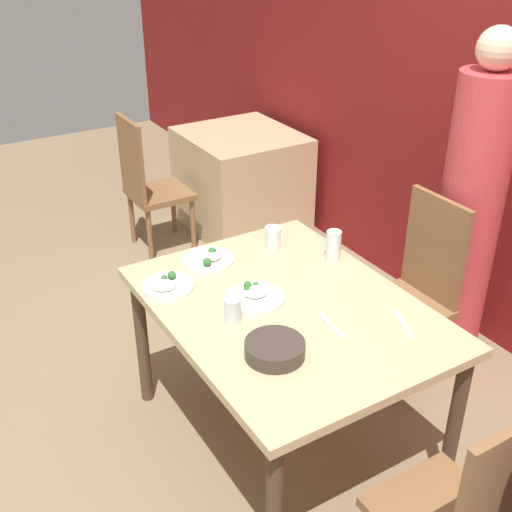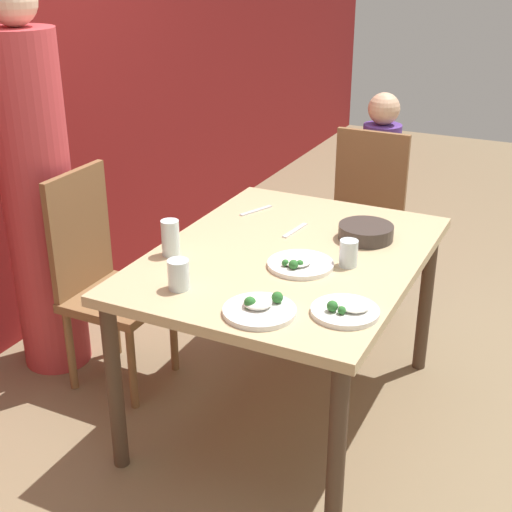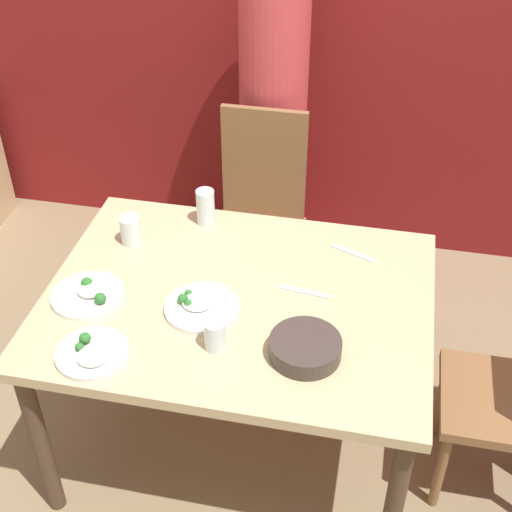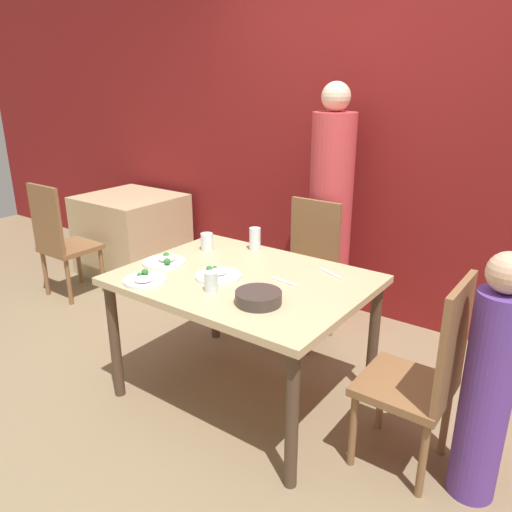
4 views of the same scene
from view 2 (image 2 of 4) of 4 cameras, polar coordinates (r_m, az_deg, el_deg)
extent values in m
plane|color=#847051|center=(3.15, 2.35, -12.18)|extent=(10.00, 10.00, 0.00)
cube|color=tan|center=(2.79, 2.60, -0.10)|extent=(1.30, 0.99, 0.04)
cylinder|color=#4C3828|center=(2.38, 6.45, -15.57)|extent=(0.06, 0.06, 0.70)
cylinder|color=#4C3828|center=(3.34, 13.40, -3.50)|extent=(0.06, 0.06, 0.70)
cylinder|color=#4C3828|center=(2.72, -11.23, -10.26)|extent=(0.06, 0.06, 0.70)
cylinder|color=#4C3828|center=(3.59, -0.07, -0.79)|extent=(0.06, 0.06, 0.70)
cube|color=brown|center=(3.20, -10.87, -3.40)|extent=(0.40, 0.40, 0.04)
cube|color=brown|center=(3.19, -13.97, 1.95)|extent=(0.38, 0.03, 0.54)
cylinder|color=brown|center=(3.10, -9.87, -8.83)|extent=(0.04, 0.04, 0.39)
cylinder|color=brown|center=(3.33, -6.61, -6.11)|extent=(0.04, 0.04, 0.39)
cylinder|color=brown|center=(3.29, -14.62, -7.30)|extent=(0.04, 0.04, 0.39)
cylinder|color=brown|center=(3.50, -11.21, -4.85)|extent=(0.04, 0.04, 0.39)
cube|color=brown|center=(3.71, 7.98, 0.79)|extent=(0.40, 0.40, 0.04)
cube|color=brown|center=(3.77, 9.14, 5.85)|extent=(0.03, 0.38, 0.54)
cylinder|color=brown|center=(3.71, 4.56, -2.73)|extent=(0.04, 0.04, 0.39)
cylinder|color=brown|center=(3.62, 9.43, -3.74)|extent=(0.04, 0.04, 0.39)
cylinder|color=brown|center=(3.99, 6.32, -0.79)|extent=(0.04, 0.04, 0.39)
cylinder|color=brown|center=(3.90, 10.87, -1.68)|extent=(0.04, 0.04, 0.39)
cylinder|color=#C63D42|center=(3.29, -16.92, 3.62)|extent=(0.31, 0.31, 1.54)
sphere|color=beige|center=(3.11, -18.93, 18.75)|extent=(0.20, 0.20, 0.20)
cylinder|color=#5B3893|center=(3.99, 9.61, 3.52)|extent=(0.20, 0.20, 0.97)
sphere|color=#DBAD89|center=(3.83, 10.21, 11.52)|extent=(0.17, 0.17, 0.17)
cylinder|color=#3D332D|center=(2.92, 8.78, 1.90)|extent=(0.22, 0.22, 0.06)
cylinder|color=#BC5123|center=(2.91, 8.81, 2.40)|extent=(0.20, 0.20, 0.01)
cylinder|color=white|center=(2.34, 7.13, -4.42)|extent=(0.23, 0.23, 0.02)
ellipsoid|color=white|center=(2.34, 7.85, -3.97)|extent=(0.10, 0.10, 0.02)
sphere|color=#2D702D|center=(2.31, 6.13, -4.01)|extent=(0.04, 0.04, 0.04)
sphere|color=#2D702D|center=(2.30, 6.88, -4.34)|extent=(0.03, 0.03, 0.03)
cylinder|color=white|center=(2.33, 0.28, -4.42)|extent=(0.24, 0.24, 0.02)
ellipsoid|color=white|center=(2.33, 0.12, -3.76)|extent=(0.09, 0.09, 0.03)
sphere|color=#2D702D|center=(2.32, -0.48, -3.74)|extent=(0.04, 0.04, 0.04)
sphere|color=#2D702D|center=(2.32, -0.60, -3.95)|extent=(0.03, 0.03, 0.03)
sphere|color=#2D702D|center=(2.35, 1.72, -3.32)|extent=(0.04, 0.04, 0.04)
cylinder|color=white|center=(2.66, 3.58, -0.68)|extent=(0.25, 0.25, 0.02)
ellipsoid|color=white|center=(2.64, 3.28, -0.40)|extent=(0.11, 0.11, 0.02)
sphere|color=#2D702D|center=(2.59, 3.02, -0.68)|extent=(0.04, 0.04, 0.04)
sphere|color=#2D702D|center=(2.61, 3.52, -0.62)|extent=(0.03, 0.03, 0.03)
sphere|color=#2D702D|center=(2.61, 2.37, -0.55)|extent=(0.03, 0.03, 0.03)
cylinder|color=silver|center=(2.48, -6.21, -1.49)|extent=(0.08, 0.08, 0.11)
cylinder|color=silver|center=(2.67, 7.41, 0.23)|extent=(0.07, 0.07, 0.10)
cylinder|color=silver|center=(2.75, -6.86, 1.45)|extent=(0.07, 0.07, 0.14)
cube|color=silver|center=(3.20, 0.01, 3.66)|extent=(0.17, 0.09, 0.01)
cube|color=silver|center=(2.98, 3.14, 2.07)|extent=(0.18, 0.04, 0.01)
camera|label=1|loc=(4.19, 32.88, 25.24)|focal=45.00mm
camera|label=3|loc=(2.91, 47.00, 26.35)|focal=50.00mm
camera|label=4|loc=(3.99, 42.32, 16.62)|focal=35.00mm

